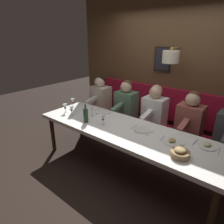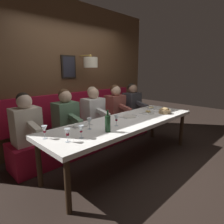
# 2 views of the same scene
# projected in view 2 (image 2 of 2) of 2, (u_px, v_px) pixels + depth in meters

# --- Properties ---
(ground_plane) EXTENTS (12.00, 12.00, 0.00)m
(ground_plane) POSITION_uv_depth(u_px,v_px,m) (125.00, 161.00, 3.32)
(ground_plane) COLOR black
(dining_table) EXTENTS (0.90, 2.94, 0.74)m
(dining_table) POSITION_uv_depth(u_px,v_px,m) (126.00, 124.00, 3.17)
(dining_table) COLOR white
(dining_table) RESTS_ON ground_plane
(banquette_bench) EXTENTS (0.52, 3.14, 0.45)m
(banquette_bench) POSITION_uv_depth(u_px,v_px,m) (93.00, 137.00, 3.88)
(banquette_bench) COLOR maroon
(banquette_bench) RESTS_ON ground_plane
(back_wall_panel) EXTENTS (0.59, 4.34, 2.90)m
(back_wall_panel) POSITION_uv_depth(u_px,v_px,m) (74.00, 79.00, 4.02)
(back_wall_panel) COLOR brown
(back_wall_panel) RESTS_ON ground_plane
(diner_nearest) EXTENTS (0.60, 0.40, 0.79)m
(diner_nearest) POSITION_uv_depth(u_px,v_px,m) (132.00, 101.00, 4.61)
(diner_nearest) COLOR #3D3D42
(diner_nearest) RESTS_ON banquette_bench
(diner_near) EXTENTS (0.60, 0.40, 0.79)m
(diner_near) POSITION_uv_depth(u_px,v_px,m) (115.00, 104.00, 4.20)
(diner_near) COLOR #934C42
(diner_near) RESTS_ON banquette_bench
(diner_middle) EXTENTS (0.60, 0.40, 0.79)m
(diner_middle) POSITION_uv_depth(u_px,v_px,m) (93.00, 108.00, 3.76)
(diner_middle) COLOR white
(diner_middle) RESTS_ON banquette_bench
(diner_far) EXTENTS (0.60, 0.40, 0.79)m
(diner_far) POSITION_uv_depth(u_px,v_px,m) (66.00, 113.00, 3.33)
(diner_far) COLOR #567A5B
(diner_far) RESTS_ON banquette_bench
(diner_farthest) EXTENTS (0.60, 0.40, 0.79)m
(diner_farthest) POSITION_uv_depth(u_px,v_px,m) (26.00, 121.00, 2.85)
(diner_farthest) COLOR beige
(diner_farthest) RESTS_ON banquette_bench
(place_setting_0) EXTENTS (0.24, 0.32, 0.01)m
(place_setting_0) POSITION_uv_depth(u_px,v_px,m) (129.00, 116.00, 3.39)
(place_setting_0) COLOR silver
(place_setting_0) RESTS_ON dining_table
(place_setting_1) EXTENTS (0.24, 0.31, 0.01)m
(place_setting_1) POSITION_uv_depth(u_px,v_px,m) (81.00, 125.00, 2.86)
(place_setting_1) COLOR white
(place_setting_1) RESTS_ON dining_table
(place_setting_2) EXTENTS (0.24, 0.32, 0.05)m
(place_setting_2) POSITION_uv_depth(u_px,v_px,m) (151.00, 108.00, 4.07)
(place_setting_2) COLOR white
(place_setting_2) RESTS_ON dining_table
(place_setting_3) EXTENTS (0.24, 0.31, 0.05)m
(place_setting_3) POSITION_uv_depth(u_px,v_px,m) (148.00, 112.00, 3.68)
(place_setting_3) COLOR white
(place_setting_3) RESTS_ON dining_table
(wine_glass_0) EXTENTS (0.07, 0.07, 0.16)m
(wine_glass_0) POSITION_uv_depth(u_px,v_px,m) (89.00, 121.00, 2.67)
(wine_glass_0) COLOR silver
(wine_glass_0) RESTS_ON dining_table
(wine_glass_1) EXTENTS (0.07, 0.07, 0.16)m
(wine_glass_1) POSITION_uv_depth(u_px,v_px,m) (116.00, 118.00, 2.83)
(wine_glass_1) COLOR silver
(wine_glass_1) RESTS_ON dining_table
(wine_glass_2) EXTENTS (0.07, 0.07, 0.16)m
(wine_glass_2) POSITION_uv_depth(u_px,v_px,m) (67.00, 132.00, 2.20)
(wine_glass_2) COLOR silver
(wine_glass_2) RESTS_ON dining_table
(wine_glass_3) EXTENTS (0.07, 0.07, 0.16)m
(wine_glass_3) POSITION_uv_depth(u_px,v_px,m) (44.00, 130.00, 2.31)
(wine_glass_3) COLOR silver
(wine_glass_3) RESTS_ON dining_table
(wine_glass_4) EXTENTS (0.07, 0.07, 0.16)m
(wine_glass_4) POSITION_uv_depth(u_px,v_px,m) (81.00, 129.00, 2.32)
(wine_glass_4) COLOR silver
(wine_glass_4) RESTS_ON dining_table
(wine_bottle) EXTENTS (0.08, 0.08, 0.30)m
(wine_bottle) POSITION_uv_depth(u_px,v_px,m) (108.00, 123.00, 2.57)
(wine_bottle) COLOR #19381E
(wine_bottle) RESTS_ON dining_table
(bread_bowl) EXTENTS (0.22, 0.22, 0.12)m
(bread_bowl) POSITION_uv_depth(u_px,v_px,m) (165.00, 111.00, 3.64)
(bread_bowl) COLOR #9E7F56
(bread_bowl) RESTS_ON dining_table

